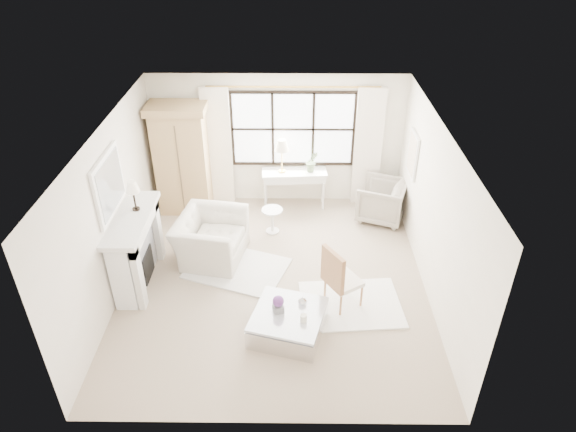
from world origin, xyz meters
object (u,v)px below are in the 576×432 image
Objects in this scene: armoire at (182,158)px; coffee_table at (288,323)px; console_table at (294,189)px; club_armchair at (210,238)px.

coffee_table is (2.12, -3.53, -0.96)m from armoire.
club_armchair is (-1.48, -1.80, 0.01)m from console_table.
armoire reaches higher than coffee_table.
club_armchair reaches higher than console_table.
coffee_table is at bearing -132.68° from club_armchair.
console_table is at bearing 103.75° from coffee_table.
armoire is 4.23m from coffee_table.
console_table reaches higher than coffee_table.
club_armchair is at bearing -66.34° from armoire.
console_table is 3.67m from coffee_table.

